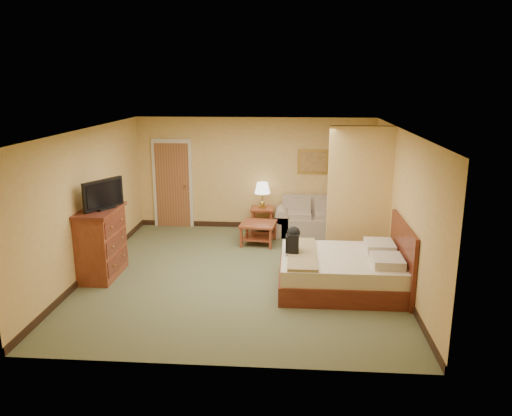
# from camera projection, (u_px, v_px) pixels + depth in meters

# --- Properties ---
(floor) EXTENTS (6.00, 6.00, 0.00)m
(floor) POSITION_uv_depth(u_px,v_px,m) (242.00, 274.00, 9.04)
(floor) COLOR #575C3B
(floor) RESTS_ON ground
(ceiling) EXTENTS (6.00, 6.00, 0.00)m
(ceiling) POSITION_uv_depth(u_px,v_px,m) (241.00, 130.00, 8.39)
(ceiling) COLOR white
(ceiling) RESTS_ON back_wall
(back_wall) EXTENTS (5.50, 0.02, 2.60)m
(back_wall) POSITION_uv_depth(u_px,v_px,m) (255.00, 174.00, 11.62)
(back_wall) COLOR tan
(back_wall) RESTS_ON floor
(left_wall) EXTENTS (0.02, 6.00, 2.60)m
(left_wall) POSITION_uv_depth(u_px,v_px,m) (89.00, 202.00, 8.92)
(left_wall) COLOR tan
(left_wall) RESTS_ON floor
(right_wall) EXTENTS (0.02, 6.00, 2.60)m
(right_wall) POSITION_uv_depth(u_px,v_px,m) (402.00, 208.00, 8.52)
(right_wall) COLOR tan
(right_wall) RESTS_ON floor
(partition) EXTENTS (1.20, 0.15, 2.60)m
(partition) POSITION_uv_depth(u_px,v_px,m) (359.00, 195.00, 9.46)
(partition) COLOR tan
(partition) RESTS_ON floor
(door) EXTENTS (0.94, 0.16, 2.10)m
(door) POSITION_uv_depth(u_px,v_px,m) (173.00, 184.00, 11.79)
(door) COLOR beige
(door) RESTS_ON floor
(baseboard) EXTENTS (5.50, 0.02, 0.12)m
(baseboard) POSITION_uv_depth(u_px,v_px,m) (255.00, 225.00, 11.91)
(baseboard) COLOR black
(baseboard) RESTS_ON floor
(loveseat) EXTENTS (1.69, 0.78, 0.85)m
(loveseat) POSITION_uv_depth(u_px,v_px,m) (312.00, 222.00, 11.36)
(loveseat) COLOR tan
(loveseat) RESTS_ON floor
(side_table) EXTENTS (0.52, 0.52, 0.57)m
(side_table) POSITION_uv_depth(u_px,v_px,m) (262.00, 216.00, 11.49)
(side_table) COLOR maroon
(side_table) RESTS_ON floor
(table_lamp) EXTENTS (0.36, 0.36, 0.59)m
(table_lamp) POSITION_uv_depth(u_px,v_px,m) (262.00, 189.00, 11.33)
(table_lamp) COLOR #B49642
(table_lamp) RESTS_ON side_table
(coffee_table) EXTENTS (0.80, 0.80, 0.47)m
(coffee_table) POSITION_uv_depth(u_px,v_px,m) (258.00, 229.00, 10.65)
(coffee_table) COLOR maroon
(coffee_table) RESTS_ON floor
(wall_picture) EXTENTS (0.72, 0.04, 0.56)m
(wall_picture) POSITION_uv_depth(u_px,v_px,m) (313.00, 162.00, 11.42)
(wall_picture) COLOR #B78E3F
(wall_picture) RESTS_ON back_wall
(dresser) EXTENTS (0.61, 1.17, 1.24)m
(dresser) POSITION_uv_depth(u_px,v_px,m) (102.00, 242.00, 8.82)
(dresser) COLOR maroon
(dresser) RESTS_ON floor
(tv) EXTENTS (0.45, 0.78, 0.52)m
(tv) POSITION_uv_depth(u_px,v_px,m) (103.00, 195.00, 8.60)
(tv) COLOR black
(tv) RESTS_ON dresser
(bed) EXTENTS (2.12, 1.80, 1.17)m
(bed) POSITION_uv_depth(u_px,v_px,m) (347.00, 270.00, 8.37)
(bed) COLOR #531D13
(bed) RESTS_ON floor
(backpack) EXTENTS (0.22, 0.28, 0.48)m
(backpack) POSITION_uv_depth(u_px,v_px,m) (293.00, 240.00, 8.34)
(backpack) COLOR black
(backpack) RESTS_ON bed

